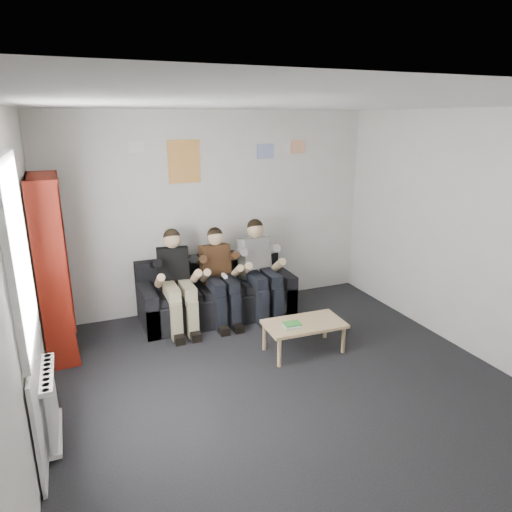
{
  "coord_description": "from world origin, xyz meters",
  "views": [
    {
      "loc": [
        -1.82,
        -3.42,
        2.6
      ],
      "look_at": [
        0.12,
        1.3,
        1.05
      ],
      "focal_mm": 32.0,
      "sensor_mm": 36.0,
      "label": 1
    }
  ],
  "objects_px": {
    "bookshelf": "(54,268)",
    "person_middle": "(220,277)",
    "person_right": "(260,270)",
    "sofa": "(216,296)",
    "person_left": "(177,282)",
    "coffee_table": "(304,326)"
  },
  "relations": [
    {
      "from": "bookshelf",
      "to": "person_middle",
      "type": "bearing_deg",
      "value": -0.18
    },
    {
      "from": "person_right",
      "to": "sofa",
      "type": "bearing_deg",
      "value": 151.17
    },
    {
      "from": "person_left",
      "to": "person_right",
      "type": "distance_m",
      "value": 1.13
    },
    {
      "from": "person_middle",
      "to": "person_right",
      "type": "xyz_separation_m",
      "value": [
        0.56,
        -0.0,
        0.02
      ]
    },
    {
      "from": "sofa",
      "to": "person_right",
      "type": "distance_m",
      "value": 0.7
    },
    {
      "from": "sofa",
      "to": "person_right",
      "type": "xyz_separation_m",
      "value": [
        0.56,
        -0.19,
        0.36
      ]
    },
    {
      "from": "sofa",
      "to": "person_middle",
      "type": "distance_m",
      "value": 0.38
    },
    {
      "from": "person_middle",
      "to": "person_left",
      "type": "bearing_deg",
      "value": 179.1
    },
    {
      "from": "bookshelf",
      "to": "person_left",
      "type": "relative_size",
      "value": 1.59
    },
    {
      "from": "bookshelf",
      "to": "coffee_table",
      "type": "height_order",
      "value": "bookshelf"
    },
    {
      "from": "coffee_table",
      "to": "person_right",
      "type": "relative_size",
      "value": 0.69
    },
    {
      "from": "person_right",
      "to": "bookshelf",
      "type": "bearing_deg",
      "value": 171.92
    },
    {
      "from": "sofa",
      "to": "person_left",
      "type": "xyz_separation_m",
      "value": [
        -0.56,
        -0.19,
        0.35
      ]
    },
    {
      "from": "person_left",
      "to": "person_right",
      "type": "bearing_deg",
      "value": 8.85
    },
    {
      "from": "person_right",
      "to": "coffee_table",
      "type": "bearing_deg",
      "value": -97.11
    },
    {
      "from": "bookshelf",
      "to": "person_middle",
      "type": "height_order",
      "value": "bookshelf"
    },
    {
      "from": "sofa",
      "to": "person_right",
      "type": "bearing_deg",
      "value": -18.88
    },
    {
      "from": "person_middle",
      "to": "bookshelf",
      "type": "bearing_deg",
      "value": -178.54
    },
    {
      "from": "sofa",
      "to": "person_middle",
      "type": "relative_size",
      "value": 1.64
    },
    {
      "from": "person_middle",
      "to": "coffee_table",
      "type": "bearing_deg",
      "value": -62.9
    },
    {
      "from": "person_left",
      "to": "bookshelf",
      "type": "bearing_deg",
      "value": -167.61
    },
    {
      "from": "sofa",
      "to": "person_right",
      "type": "height_order",
      "value": "person_right"
    }
  ]
}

